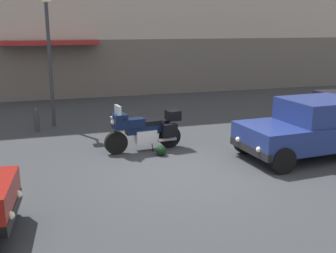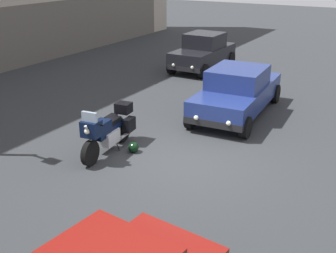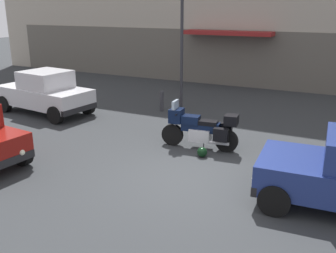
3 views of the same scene
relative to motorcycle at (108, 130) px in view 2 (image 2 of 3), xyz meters
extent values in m
plane|color=#2D3033|center=(0.53, -1.99, -0.62)|extent=(80.00, 80.00, 0.00)
cylinder|color=black|center=(-0.85, -0.10, -0.30)|extent=(0.65, 0.21, 0.64)
cylinder|color=black|center=(0.76, 0.09, -0.30)|extent=(0.65, 0.21, 0.64)
cylinder|color=#B7B7BC|center=(-0.83, -0.09, 0.13)|extent=(0.33, 0.11, 0.68)
cube|color=#B7B7BC|center=(-0.01, 0.00, -0.20)|extent=(0.64, 0.47, 0.36)
cube|color=black|center=(-0.01, 0.00, 0.04)|extent=(1.12, 0.40, 0.28)
cube|color=black|center=(-0.30, -0.03, 0.22)|extent=(0.56, 0.40, 0.24)
cube|color=black|center=(0.19, 0.02, 0.18)|extent=(0.59, 0.36, 0.12)
cube|color=black|center=(-0.73, -0.08, 0.30)|extent=(0.41, 0.48, 0.40)
cube|color=#8C9EAD|center=(-0.77, -0.09, 0.60)|extent=(0.12, 0.41, 0.28)
sphere|color=#EAEACC|center=(-0.91, -0.10, 0.30)|extent=(0.14, 0.14, 0.14)
cylinder|color=black|center=(-0.65, -0.07, 0.40)|extent=(0.11, 0.62, 0.04)
cylinder|color=#B7B7BC|center=(0.61, -0.13, -0.32)|extent=(0.56, 0.15, 0.09)
cube|color=black|center=(0.67, -0.20, -0.04)|extent=(0.42, 0.24, 0.36)
cube|color=black|center=(0.61, 0.35, -0.04)|extent=(0.42, 0.24, 0.36)
cube|color=black|center=(0.86, 0.10, 0.33)|extent=(0.40, 0.44, 0.28)
cylinder|color=black|center=(0.16, -0.16, -0.47)|extent=(0.04, 0.13, 0.29)
sphere|color=black|center=(0.29, -0.59, -0.48)|extent=(0.28, 0.28, 0.28)
cube|color=navy|center=(4.42, -1.83, 0.02)|extent=(4.60, 2.04, 0.64)
cube|color=navy|center=(4.37, -1.83, 0.64)|extent=(2.00, 1.74, 0.60)
cube|color=#8C9EAD|center=(3.47, -1.89, 0.64)|extent=(0.15, 1.50, 0.51)
cube|color=#8C9EAD|center=(5.27, -1.78, 0.64)|extent=(0.15, 1.50, 0.48)
cube|color=black|center=(2.23, -1.97, -0.20)|extent=(0.23, 1.76, 0.20)
cube|color=black|center=(6.62, -1.69, -0.20)|extent=(0.23, 1.76, 0.20)
cylinder|color=black|center=(2.68, -2.78, -0.30)|extent=(0.65, 0.26, 0.64)
cylinder|color=black|center=(2.57, -1.11, -0.30)|extent=(0.65, 0.26, 0.64)
cylinder|color=black|center=(6.27, -2.56, -0.30)|extent=(0.65, 0.26, 0.64)
cylinder|color=black|center=(6.17, -0.88, -0.30)|extent=(0.65, 0.26, 0.64)
sphere|color=silver|center=(2.21, -2.46, -0.08)|extent=(0.14, 0.14, 0.14)
sphere|color=silver|center=(2.15, -1.49, -0.08)|extent=(0.14, 0.14, 0.14)
cube|color=#8C9EAD|center=(-4.32, -3.87, 0.64)|extent=(0.19, 1.33, 0.51)
sphere|color=silver|center=(-3.24, -3.54, -0.08)|extent=(0.14, 0.14, 0.14)
cube|color=black|center=(9.35, 1.78, 0.04)|extent=(3.81, 1.67, 0.68)
cube|color=black|center=(9.50, 1.77, 0.70)|extent=(1.61, 1.52, 0.64)
cube|color=#8C9EAD|center=(8.75, 1.78, 0.70)|extent=(0.07, 1.39, 0.54)
cube|color=#8C9EAD|center=(10.25, 1.77, 0.70)|extent=(0.07, 1.39, 0.51)
cube|color=black|center=(7.50, 1.79, -0.20)|extent=(0.13, 1.64, 0.20)
cube|color=black|center=(11.20, 1.76, -0.20)|extent=(0.13, 1.64, 0.20)
cylinder|color=black|center=(7.90, 1.01, -0.30)|extent=(0.64, 0.23, 0.64)
cylinder|color=black|center=(7.91, 2.57, -0.30)|extent=(0.64, 0.23, 0.64)
cylinder|color=black|center=(10.80, 0.98, -0.30)|extent=(0.64, 0.23, 0.64)
cylinder|color=black|center=(10.81, 2.54, -0.30)|extent=(0.64, 0.23, 0.64)
sphere|color=silver|center=(7.45, 1.34, -0.08)|extent=(0.14, 0.14, 0.14)
sphere|color=silver|center=(7.46, 2.24, -0.08)|extent=(0.14, 0.14, 0.14)
camera|label=1|loc=(-2.72, -10.76, 2.82)|focal=43.50mm
camera|label=2|loc=(-8.03, -6.45, 4.12)|focal=45.32mm
camera|label=3|loc=(3.81, -9.66, 3.30)|focal=40.72mm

